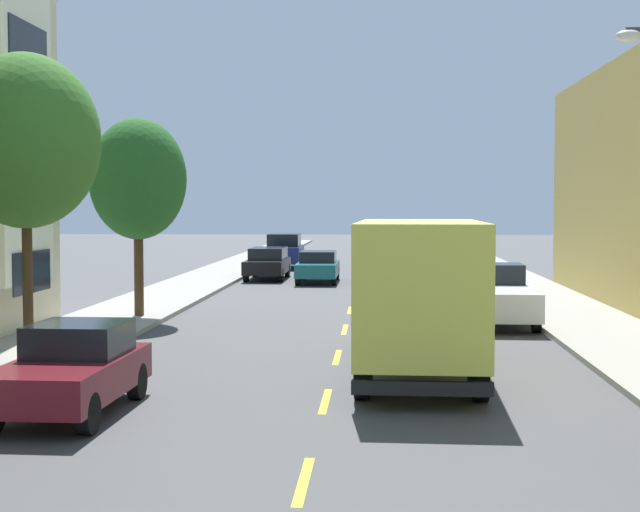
{
  "coord_description": "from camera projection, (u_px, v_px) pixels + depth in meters",
  "views": [
    {
      "loc": [
        0.94,
        -5.06,
        3.53
      ],
      "look_at": [
        -0.95,
        25.93,
        1.88
      ],
      "focal_mm": 53.87,
      "sensor_mm": 36.0,
      "label": 1
    }
  ],
  "objects": [
    {
      "name": "ground_plane",
      "position": [
        352.0,
        301.0,
        35.19
      ],
      "size": [
        160.0,
        160.0,
        0.0
      ],
      "primitive_type": "plane",
      "color": "#424244"
    },
    {
      "name": "sidewalk_left",
      "position": [
        149.0,
        304.0,
        33.63
      ],
      "size": [
        3.2,
        120.0,
        0.14
      ],
      "primitive_type": "cube",
      "color": "#99968E",
      "rests_on": "ground_plane"
    },
    {
      "name": "sidewalk_right",
      "position": [
        558.0,
        306.0,
        32.77
      ],
      "size": [
        3.2,
        120.0,
        0.14
      ],
      "primitive_type": "cube",
      "color": "#99968E",
      "rests_on": "ground_plane"
    },
    {
      "name": "lane_centerline_dashes",
      "position": [
        348.0,
        319.0,
        29.71
      ],
      "size": [
        0.14,
        47.2,
        0.01
      ],
      "color": "yellow",
      "rests_on": "ground_plane"
    },
    {
      "name": "street_tree_second",
      "position": [
        25.0,
        141.0,
        19.94
      ],
      "size": [
        3.11,
        3.11,
        6.56
      ],
      "color": "#47331E",
      "rests_on": "sidewalk_left"
    },
    {
      "name": "street_tree_third",
      "position": [
        138.0,
        179.0,
        29.28
      ],
      "size": [
        2.96,
        2.96,
        6.05
      ],
      "color": "#47331E",
      "rests_on": "sidewalk_left"
    },
    {
      "name": "delivery_box_truck",
      "position": [
        419.0,
        286.0,
        19.85
      ],
      "size": [
        2.61,
        8.08,
        3.21
      ],
      "color": "#D8D84C",
      "rests_on": "ground_plane"
    },
    {
      "name": "parked_pickup_charcoal",
      "position": [
        440.0,
        255.0,
        51.68
      ],
      "size": [
        2.09,
        5.33,
        1.73
      ],
      "color": "#333338",
      "rests_on": "ground_plane"
    },
    {
      "name": "parked_hatchback_burgundy",
      "position": [
        72.0,
        369.0,
        16.21
      ],
      "size": [
        1.84,
        4.04,
        1.5
      ],
      "color": "maroon",
      "rests_on": "ground_plane"
    },
    {
      "name": "parked_wagon_black",
      "position": [
        268.0,
        262.0,
        45.66
      ],
      "size": [
        1.82,
        4.7,
        1.5
      ],
      "color": "black",
      "rests_on": "ground_plane"
    },
    {
      "name": "parked_pickup_white",
      "position": [
        496.0,
        296.0,
        28.51
      ],
      "size": [
        2.11,
        5.34,
        1.73
      ],
      "color": "silver",
      "rests_on": "ground_plane"
    },
    {
      "name": "parked_suv_navy",
      "position": [
        284.0,
        250.0,
        53.86
      ],
      "size": [
        2.03,
        4.83,
        1.93
      ],
      "color": "navy",
      "rests_on": "ground_plane"
    },
    {
      "name": "parked_sedan_sky",
      "position": [
        452.0,
        264.0,
        45.43
      ],
      "size": [
        1.85,
        4.52,
        1.43
      ],
      "color": "#7A9EC6",
      "rests_on": "ground_plane"
    },
    {
      "name": "moving_teal_sedan",
      "position": [
        318.0,
        266.0,
        43.68
      ],
      "size": [
        1.8,
        4.5,
        1.43
      ],
      "color": "#195B60",
      "rests_on": "ground_plane"
    }
  ]
}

